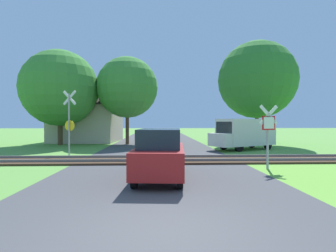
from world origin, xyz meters
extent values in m
plane|color=#5B933D|center=(0.00, 0.00, 0.00)|extent=(160.00, 160.00, 0.00)
cube|color=#424244|center=(0.00, 2.00, 0.00)|extent=(8.24, 80.00, 0.01)
cube|color=#422D1E|center=(0.00, 8.83, 0.05)|extent=(60.00, 2.60, 0.10)
cube|color=slate|center=(0.00, 9.55, 0.16)|extent=(60.00, 0.08, 0.12)
cube|color=slate|center=(0.00, 8.11, 0.16)|extent=(60.00, 0.08, 0.12)
cylinder|color=#9E9EA5|center=(4.66, 6.38, 1.24)|extent=(0.10, 0.10, 2.47)
cube|color=red|center=(4.67, 6.32, 1.99)|extent=(0.60, 0.14, 0.60)
cube|color=white|center=(4.67, 6.29, 1.99)|extent=(0.49, 0.10, 0.49)
cube|color=white|center=(4.67, 6.32, 2.32)|extent=(0.87, 0.19, 0.88)
cube|color=white|center=(4.67, 6.32, 2.32)|extent=(0.87, 0.19, 0.88)
cylinder|color=#9E9EA5|center=(-5.32, 11.02, 1.86)|extent=(0.09, 0.09, 3.71)
cube|color=white|center=(-5.31, 11.08, 3.46)|extent=(0.85, 0.28, 0.88)
cube|color=white|center=(-5.31, 11.08, 3.46)|extent=(0.85, 0.28, 0.88)
cylinder|color=yellow|center=(-5.31, 11.09, 1.81)|extent=(0.62, 0.21, 0.64)
cube|color=#C6B293|center=(-7.33, 22.82, 1.90)|extent=(6.47, 6.53, 3.81)
cube|color=#332D2D|center=(-7.41, 21.27, 4.67)|extent=(6.63, 3.83, 2.04)
cube|color=#332D2D|center=(-7.25, 24.37, 4.67)|extent=(6.63, 3.83, 2.04)
cube|color=brown|center=(-5.64, 22.73, 4.70)|extent=(0.53, 0.53, 1.10)
cylinder|color=#513823|center=(-2.83, 19.21, 1.54)|extent=(0.32, 0.32, 3.09)
sphere|color=#3D8433|center=(-2.83, 19.21, 5.15)|extent=(5.52, 5.52, 5.52)
cylinder|color=#513823|center=(8.75, 18.29, 1.60)|extent=(0.32, 0.32, 3.20)
sphere|color=#337A2D|center=(8.75, 18.29, 5.77)|extent=(6.84, 6.84, 6.84)
cylinder|color=#513823|center=(-8.64, 18.65, 1.25)|extent=(0.42, 0.42, 2.49)
sphere|color=#3D8433|center=(-8.64, 18.65, 4.98)|extent=(6.64, 6.64, 6.64)
cube|color=silver|center=(6.37, 14.20, 1.29)|extent=(4.60, 3.60, 1.90)
cube|color=silver|center=(4.19, 13.09, 0.79)|extent=(1.44, 1.93, 0.90)
cube|color=#19232D|center=(4.52, 13.26, 1.62)|extent=(0.77, 1.46, 0.85)
cube|color=navy|center=(5.94, 15.05, 0.96)|extent=(3.37, 1.72, 0.16)
cylinder|color=black|center=(4.75, 14.25, 0.34)|extent=(0.69, 0.47, 0.68)
cylinder|color=black|center=(5.45, 12.86, 0.34)|extent=(0.69, 0.47, 0.68)
cylinder|color=black|center=(7.29, 15.55, 0.34)|extent=(0.69, 0.47, 0.68)
cylinder|color=black|center=(8.00, 14.15, 0.34)|extent=(0.69, 0.47, 0.68)
cube|color=maroon|center=(0.01, 4.63, 0.72)|extent=(1.94, 4.11, 0.84)
cube|color=#19232D|center=(0.00, 4.43, 1.46)|extent=(1.56, 2.30, 0.64)
cylinder|color=black|center=(0.82, 5.93, 0.30)|extent=(0.23, 0.61, 0.60)
cylinder|color=black|center=(-0.58, 6.04, 0.30)|extent=(0.23, 0.61, 0.60)
cylinder|color=black|center=(0.61, 3.22, 0.30)|extent=(0.23, 0.61, 0.60)
cylinder|color=black|center=(-0.79, 3.32, 0.30)|extent=(0.23, 0.61, 0.60)
camera|label=1|loc=(-0.07, -4.68, 2.03)|focal=28.00mm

